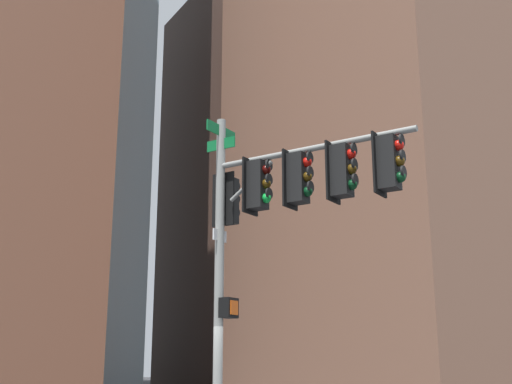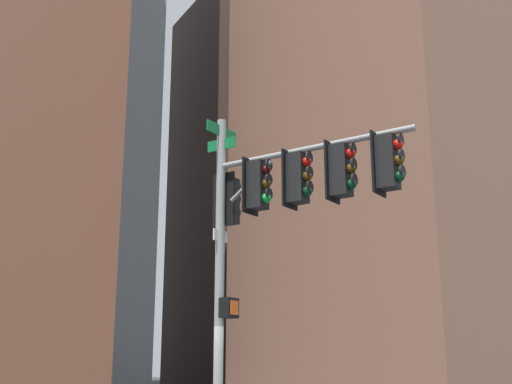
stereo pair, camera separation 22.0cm
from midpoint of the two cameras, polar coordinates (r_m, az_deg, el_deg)
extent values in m
cylinder|color=gray|center=(13.72, -3.65, -7.45)|extent=(0.19, 0.19, 6.91)
cylinder|color=gray|center=(13.11, 4.20, 3.70)|extent=(2.05, 3.94, 0.12)
cylinder|color=gray|center=(13.67, -0.88, 0.92)|extent=(0.54, 0.97, 0.75)
cube|color=#0F6B33|center=(14.48, -3.44, 5.24)|extent=(0.93, 0.48, 0.24)
cube|color=#0F6B33|center=(14.38, -3.46, 4.11)|extent=(0.35, 0.66, 0.24)
cube|color=white|center=(13.86, -3.59, -3.75)|extent=(0.42, 0.23, 0.24)
cube|color=black|center=(13.55, -0.31, 0.57)|extent=(0.46, 0.46, 1.00)
cube|color=black|center=(13.65, -0.98, 0.46)|extent=(0.50, 0.28, 1.16)
sphere|color=#470A07|center=(13.53, 0.42, 1.92)|extent=(0.20, 0.20, 0.20)
cylinder|color=black|center=(13.52, 0.65, 2.33)|extent=(0.22, 0.14, 0.23)
sphere|color=#4C330A|center=(13.44, 0.42, 0.70)|extent=(0.20, 0.20, 0.20)
cylinder|color=black|center=(13.44, 0.66, 1.11)|extent=(0.22, 0.14, 0.23)
sphere|color=green|center=(13.37, 0.43, -0.54)|extent=(0.20, 0.20, 0.20)
cylinder|color=black|center=(13.36, 0.66, -0.13)|extent=(0.22, 0.14, 0.23)
cube|color=black|center=(13.08, 3.16, 1.17)|extent=(0.46, 0.46, 1.00)
cube|color=black|center=(13.17, 2.44, 1.04)|extent=(0.50, 0.28, 1.16)
sphere|color=red|center=(13.07, 3.92, 2.56)|extent=(0.20, 0.20, 0.20)
cylinder|color=black|center=(13.07, 4.16, 2.99)|extent=(0.22, 0.14, 0.23)
sphere|color=#4C330A|center=(12.98, 3.94, 1.30)|extent=(0.20, 0.20, 0.20)
cylinder|color=black|center=(12.98, 4.19, 1.72)|extent=(0.22, 0.14, 0.23)
sphere|color=#0A3819|center=(12.90, 3.97, 0.02)|extent=(0.20, 0.20, 0.20)
cylinder|color=black|center=(12.90, 4.21, 0.45)|extent=(0.22, 0.14, 0.23)
cube|color=black|center=(12.66, 6.87, 1.80)|extent=(0.46, 0.46, 1.00)
cube|color=black|center=(12.74, 6.10, 1.67)|extent=(0.50, 0.28, 1.16)
sphere|color=red|center=(12.66, 7.66, 3.24)|extent=(0.20, 0.20, 0.20)
cylinder|color=black|center=(12.67, 7.92, 3.67)|extent=(0.22, 0.14, 0.23)
sphere|color=#4C330A|center=(12.57, 7.71, 1.94)|extent=(0.20, 0.20, 0.20)
cylinder|color=black|center=(12.58, 7.96, 2.38)|extent=(0.22, 0.14, 0.23)
sphere|color=#0A3819|center=(12.49, 7.76, 0.62)|extent=(0.20, 0.20, 0.20)
cylinder|color=black|center=(12.49, 8.01, 1.06)|extent=(0.22, 0.14, 0.23)
cube|color=black|center=(12.30, 10.82, 2.46)|extent=(0.46, 0.46, 1.00)
cube|color=black|center=(12.36, 10.01, 2.32)|extent=(0.50, 0.28, 1.16)
sphere|color=red|center=(12.32, 11.64, 3.94)|extent=(0.20, 0.20, 0.20)
cylinder|color=black|center=(12.33, 11.90, 4.38)|extent=(0.22, 0.14, 0.23)
sphere|color=#4C330A|center=(12.23, 11.71, 2.61)|extent=(0.20, 0.20, 0.20)
cylinder|color=black|center=(12.23, 11.97, 3.05)|extent=(0.22, 0.14, 0.23)
sphere|color=#0A3819|center=(12.14, 11.79, 1.25)|extent=(0.20, 0.20, 0.20)
cylinder|color=black|center=(12.14, 12.05, 1.71)|extent=(0.22, 0.14, 0.23)
cube|color=black|center=(14.27, -2.83, -0.78)|extent=(0.46, 0.46, 1.00)
cube|color=black|center=(14.12, -3.28, -0.62)|extent=(0.28, 0.50, 1.16)
sphere|color=#470A07|center=(14.51, -2.35, 0.21)|extent=(0.20, 0.20, 0.20)
cylinder|color=black|center=(14.58, -2.20, 0.49)|extent=(0.14, 0.22, 0.23)
sphere|color=#F29E0C|center=(14.43, -2.36, -0.94)|extent=(0.20, 0.20, 0.20)
cylinder|color=black|center=(14.51, -2.21, -0.65)|extent=(0.14, 0.22, 0.23)
sphere|color=#0A3819|center=(14.36, -2.37, -2.11)|extent=(0.20, 0.20, 0.20)
cylinder|color=black|center=(14.44, -2.22, -1.81)|extent=(0.14, 0.22, 0.23)
cube|color=black|center=(13.51, -2.84, -9.91)|extent=(0.43, 0.39, 0.40)
cube|color=#EA5914|center=(13.43, -2.36, -9.89)|extent=(0.23, 0.13, 0.28)
cube|color=#845B47|center=(46.61, 13.64, 9.95)|extent=(19.71, 19.43, 41.77)
cube|color=#4C3328|center=(65.79, 0.68, 0.50)|extent=(16.34, 15.58, 38.11)
camera|label=1|loc=(0.11, -90.47, 0.12)|focal=46.61mm
camera|label=2|loc=(0.11, 89.53, -0.12)|focal=46.61mm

